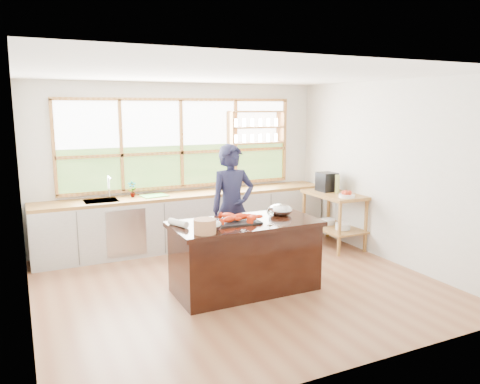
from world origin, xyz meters
TOP-DOWN VIEW (x-y plane):
  - ground_plane at (0.00, 0.00)m, footprint 5.00×5.00m
  - room_shell at (0.02, 0.51)m, footprint 5.02×4.52m
  - back_counter at (-0.02, 1.94)m, footprint 4.90×0.63m
  - right_shelf_unit at (2.19, 0.89)m, footprint 0.62×1.10m
  - island at (0.00, -0.20)m, footprint 1.85×0.90m
  - cook at (0.18, 0.58)m, footprint 0.66×0.44m
  - potted_plant at (-0.90, 2.00)m, footprint 0.14×0.10m
  - cutting_board at (-0.57, 1.94)m, footprint 0.44×0.36m
  - espresso_machine at (2.19, 1.12)m, footprint 0.28×0.30m
  - wine_bottle at (2.24, 0.90)m, footprint 0.08×0.08m
  - fruit_bowl at (2.14, 0.52)m, footprint 0.25×0.25m
  - slate_board at (-0.11, -0.18)m, footprint 0.58×0.44m
  - lobster_pile at (-0.09, -0.18)m, footprint 0.52×0.44m
  - mixing_bowl_left at (-0.54, -0.37)m, footprint 0.29×0.29m
  - mixing_bowl_right at (0.58, -0.07)m, footprint 0.32×0.32m
  - wine_glass at (0.19, -0.49)m, footprint 0.08×0.08m
  - wicker_basket at (-0.65, -0.49)m, footprint 0.26×0.26m
  - parchment_roll at (-0.83, -0.06)m, footprint 0.19×0.31m

SIDE VIEW (x-z plane):
  - ground_plane at x=0.00m, z-range 0.00..0.00m
  - island at x=0.00m, z-range 0.00..0.90m
  - back_counter at x=-0.02m, z-range 0.00..0.90m
  - right_shelf_unit at x=2.19m, z-range 0.15..1.05m
  - cook at x=0.18m, z-range 0.00..1.80m
  - cutting_board at x=-0.57m, z-range 0.90..0.91m
  - slate_board at x=-0.11m, z-range 0.90..0.92m
  - parchment_roll at x=-0.83m, z-range 0.90..0.98m
  - fruit_bowl at x=2.14m, z-range 0.89..1.00m
  - lobster_pile at x=-0.09m, z-range 0.92..1.00m
  - mixing_bowl_left at x=-0.54m, z-range 0.89..1.03m
  - mixing_bowl_right at x=0.58m, z-range 0.89..1.04m
  - wicker_basket at x=-0.65m, z-range 0.90..1.06m
  - potted_plant at x=-0.90m, z-range 0.90..1.16m
  - wine_bottle at x=2.24m, z-range 0.90..1.20m
  - espresso_machine at x=2.19m, z-range 0.90..1.22m
  - wine_glass at x=0.19m, z-range 0.95..1.17m
  - room_shell at x=0.02m, z-range 0.40..3.11m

